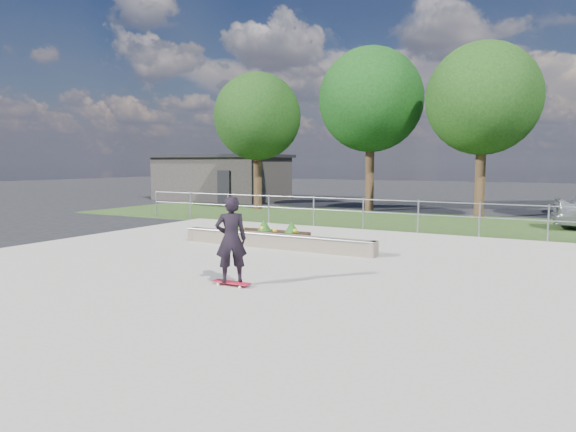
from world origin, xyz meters
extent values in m
plane|color=black|center=(0.00, 0.00, 0.00)|extent=(120.00, 120.00, 0.00)
cube|color=#29431A|center=(0.00, 11.00, 0.01)|extent=(30.00, 8.00, 0.02)
cube|color=#A6A093|center=(0.00, 0.00, 0.03)|extent=(15.00, 15.00, 0.06)
cylinder|color=#9A9DA3|center=(-10.00, 7.50, 0.60)|extent=(0.06, 0.06, 1.20)
cylinder|color=#9B9DA3|center=(-8.00, 7.50, 0.60)|extent=(0.06, 0.06, 1.20)
cylinder|color=gray|center=(-6.00, 7.50, 0.60)|extent=(0.06, 0.06, 1.20)
cylinder|color=gray|center=(-4.00, 7.50, 0.60)|extent=(0.06, 0.06, 1.20)
cylinder|color=#9B9DA3|center=(-2.00, 7.50, 0.60)|extent=(0.06, 0.06, 1.20)
cylinder|color=gray|center=(0.00, 7.50, 0.60)|extent=(0.06, 0.06, 1.20)
cylinder|color=#92949A|center=(2.00, 7.50, 0.60)|extent=(0.06, 0.06, 1.20)
cylinder|color=gray|center=(4.00, 7.50, 0.60)|extent=(0.06, 0.06, 1.20)
cylinder|color=gray|center=(6.00, 7.50, 0.60)|extent=(0.06, 0.06, 1.20)
cylinder|color=#9A9CA2|center=(0.00, 7.50, 1.15)|extent=(20.00, 0.04, 0.04)
cylinder|color=#9B9EA3|center=(0.00, 7.50, 0.70)|extent=(20.00, 0.04, 0.04)
cube|color=#2B2926|center=(-14.00, 18.00, 1.40)|extent=(8.00, 5.00, 2.80)
cube|color=black|center=(-14.00, 18.00, 2.90)|extent=(8.40, 5.40, 0.20)
cube|color=black|center=(-12.00, 15.45, 1.00)|extent=(0.90, 0.10, 2.00)
cylinder|color=#352215|center=(-8.00, 13.00, 1.46)|extent=(0.44, 0.44, 2.93)
sphere|color=black|center=(-8.00, 13.00, 4.88)|extent=(4.55, 4.55, 4.55)
cylinder|color=#382316|center=(-2.50, 15.00, 1.69)|extent=(0.44, 0.44, 3.38)
sphere|color=black|center=(-2.50, 15.00, 5.62)|extent=(5.25, 5.25, 5.25)
cylinder|color=#392516|center=(3.00, 14.00, 1.57)|extent=(0.44, 0.44, 3.15)
sphere|color=#14330E|center=(3.00, 14.00, 5.25)|extent=(4.90, 4.90, 4.90)
cube|color=brown|center=(-0.72, 2.39, 0.26)|extent=(6.00, 0.40, 0.40)
cylinder|color=gray|center=(-0.72, 2.19, 0.46)|extent=(6.00, 0.06, 0.06)
cube|color=brown|center=(-3.62, 2.39, 0.26)|extent=(0.15, 0.42, 0.40)
cube|color=#69594D|center=(2.18, 2.39, 0.26)|extent=(0.15, 0.42, 0.40)
cube|color=black|center=(-1.98, 3.63, 0.18)|extent=(3.00, 1.20, 0.25)
sphere|color=yellow|center=(-3.18, 3.73, 0.39)|extent=(0.14, 0.14, 0.14)
sphere|color=gold|center=(-2.58, 3.53, 0.39)|extent=(0.14, 0.14, 0.14)
sphere|color=yellow|center=(-1.98, 3.73, 0.39)|extent=(0.14, 0.14, 0.14)
sphere|color=yellow|center=(-1.38, 3.53, 0.39)|extent=(0.14, 0.14, 0.14)
sphere|color=gold|center=(-0.78, 3.73, 0.39)|extent=(0.14, 0.14, 0.14)
cone|color=#1F4914|center=(-2.98, 3.88, 0.49)|extent=(0.44, 0.44, 0.36)
cone|color=#1A4D16|center=(-1.98, 3.88, 0.49)|extent=(0.44, 0.44, 0.36)
cone|color=#1A4D16|center=(-0.98, 3.88, 0.49)|extent=(0.44, 0.44, 0.36)
cylinder|color=white|center=(0.56, -1.99, 0.09)|extent=(0.05, 0.03, 0.05)
cylinder|color=silver|center=(0.56, -1.81, 0.09)|extent=(0.05, 0.03, 0.05)
cylinder|color=white|center=(1.08, -1.99, 0.09)|extent=(0.05, 0.03, 0.05)
cylinder|color=white|center=(1.08, -1.81, 0.09)|extent=(0.05, 0.03, 0.05)
cylinder|color=#95959A|center=(0.56, -1.90, 0.11)|extent=(0.02, 0.18, 0.02)
cylinder|color=#A7A7AD|center=(1.08, -1.90, 0.11)|extent=(0.02, 0.18, 0.02)
cube|color=#AF152A|center=(0.82, -1.90, 0.13)|extent=(0.80, 0.21, 0.02)
imported|color=black|center=(0.82, -1.90, 0.99)|extent=(0.73, 0.71, 1.69)
camera|label=1|loc=(6.56, -10.00, 2.47)|focal=32.00mm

